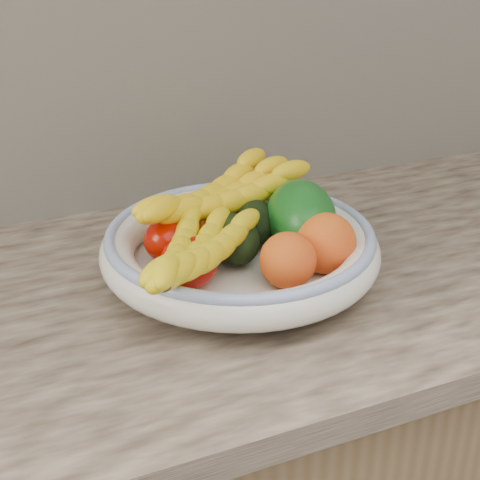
% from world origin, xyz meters
% --- Properties ---
extents(fruit_bowl, '(0.39, 0.39, 0.08)m').
position_xyz_m(fruit_bowl, '(0.00, 1.66, 0.95)').
color(fruit_bowl, white).
rests_on(fruit_bowl, kitchen_counter).
extents(clementine_back_left, '(0.07, 0.07, 0.05)m').
position_xyz_m(clementine_back_left, '(-0.03, 1.75, 0.95)').
color(clementine_back_left, '#FF6905').
rests_on(clementine_back_left, fruit_bowl).
extents(clementine_back_right, '(0.06, 0.06, 0.04)m').
position_xyz_m(clementine_back_right, '(0.04, 1.76, 0.95)').
color(clementine_back_right, '#DD5F04').
rests_on(clementine_back_right, fruit_bowl).
extents(clementine_back_mid, '(0.07, 0.07, 0.05)m').
position_xyz_m(clementine_back_mid, '(-0.01, 1.74, 0.95)').
color(clementine_back_mid, '#F24C05').
rests_on(clementine_back_mid, fruit_bowl).
extents(tomato_left, '(0.07, 0.07, 0.06)m').
position_xyz_m(tomato_left, '(-0.09, 1.70, 0.96)').
color(tomato_left, '#A20C00').
rests_on(tomato_left, fruit_bowl).
extents(tomato_near_left, '(0.10, 0.10, 0.07)m').
position_xyz_m(tomato_near_left, '(-0.09, 1.62, 0.96)').
color(tomato_near_left, '#AE0800').
rests_on(tomato_near_left, fruit_bowl).
extents(avocado_center, '(0.08, 0.10, 0.07)m').
position_xyz_m(avocado_center, '(-0.01, 1.66, 0.96)').
color(avocado_center, black).
rests_on(avocado_center, fruit_bowl).
extents(avocado_right, '(0.10, 0.11, 0.06)m').
position_xyz_m(avocado_right, '(0.04, 1.70, 0.96)').
color(avocado_right, black).
rests_on(avocado_right, fruit_bowl).
extents(green_mango, '(0.15, 0.17, 0.13)m').
position_xyz_m(green_mango, '(0.10, 1.66, 0.98)').
color(green_mango, '#0E4E14').
rests_on(green_mango, fruit_bowl).
extents(peach_front, '(0.10, 0.10, 0.07)m').
position_xyz_m(peach_front, '(0.03, 1.57, 0.97)').
color(peach_front, orange).
rests_on(peach_front, fruit_bowl).
extents(peach_right, '(0.10, 0.10, 0.08)m').
position_xyz_m(peach_right, '(0.10, 1.59, 0.97)').
color(peach_right, orange).
rests_on(peach_right, fruit_bowl).
extents(banana_bunch_back, '(0.34, 0.24, 0.09)m').
position_xyz_m(banana_bunch_back, '(-0.00, 1.74, 0.99)').
color(banana_bunch_back, yellow).
rests_on(banana_bunch_back, fruit_bowl).
extents(banana_bunch_front, '(0.27, 0.29, 0.08)m').
position_xyz_m(banana_bunch_front, '(-0.09, 1.59, 0.98)').
color(banana_bunch_front, yellow).
rests_on(banana_bunch_front, fruit_bowl).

